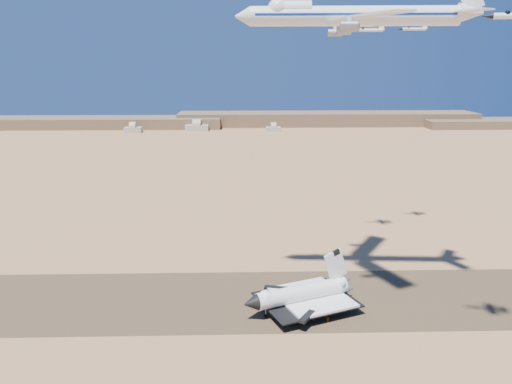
{
  "coord_description": "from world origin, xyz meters",
  "views": [
    {
      "loc": [
        -0.8,
        -170.63,
        85.68
      ],
      "look_at": [
        4.21,
        8.0,
        39.46
      ],
      "focal_mm": 35.0,
      "sensor_mm": 36.0,
      "label": 1
    }
  ],
  "objects_px": {
    "crew_b": "(328,320)",
    "chase_jet_f": "(414,29)",
    "carrier_747": "(347,16)",
    "crew_c": "(326,317)",
    "shuttle": "(301,295)",
    "crew_a": "(314,319)",
    "chase_jet_e": "(369,30)"
  },
  "relations": [
    {
      "from": "crew_b",
      "to": "crew_c",
      "type": "relative_size",
      "value": 0.97
    },
    {
      "from": "crew_a",
      "to": "carrier_747",
      "type": "bearing_deg",
      "value": -28.14
    },
    {
      "from": "carrier_747",
      "to": "crew_c",
      "type": "bearing_deg",
      "value": -104.69
    },
    {
      "from": "carrier_747",
      "to": "chase_jet_f",
      "type": "relative_size",
      "value": 5.83
    },
    {
      "from": "crew_b",
      "to": "crew_c",
      "type": "bearing_deg",
      "value": -9.76
    },
    {
      "from": "crew_a",
      "to": "chase_jet_f",
      "type": "bearing_deg",
      "value": -33.17
    },
    {
      "from": "crew_a",
      "to": "chase_jet_e",
      "type": "distance_m",
      "value": 127.89
    },
    {
      "from": "carrier_747",
      "to": "chase_jet_e",
      "type": "xyz_separation_m",
      "value": [
        20.76,
        53.33,
        -1.19
      ]
    },
    {
      "from": "crew_a",
      "to": "crew_b",
      "type": "xyz_separation_m",
      "value": [
        4.75,
        -0.38,
        0.03
      ]
    },
    {
      "from": "chase_jet_e",
      "to": "shuttle",
      "type": "bearing_deg",
      "value": -118.98
    },
    {
      "from": "chase_jet_f",
      "to": "carrier_747",
      "type": "bearing_deg",
      "value": -123.83
    },
    {
      "from": "shuttle",
      "to": "carrier_747",
      "type": "relative_size",
      "value": 0.52
    },
    {
      "from": "carrier_747",
      "to": "shuttle",
      "type": "bearing_deg",
      "value": -135.7
    },
    {
      "from": "shuttle",
      "to": "crew_a",
      "type": "height_order",
      "value": "shuttle"
    },
    {
      "from": "crew_a",
      "to": "crew_c",
      "type": "distance_m",
      "value": 4.42
    },
    {
      "from": "crew_b",
      "to": "shuttle",
      "type": "bearing_deg",
      "value": 14.22
    },
    {
      "from": "carrier_747",
      "to": "crew_b",
      "type": "distance_m",
      "value": 102.52
    },
    {
      "from": "crew_c",
      "to": "crew_a",
      "type": "bearing_deg",
      "value": 50.68
    },
    {
      "from": "shuttle",
      "to": "crew_a",
      "type": "relative_size",
      "value": 24.01
    },
    {
      "from": "crew_c",
      "to": "chase_jet_e",
      "type": "xyz_separation_m",
      "value": [
        27.5,
        73.44,
        98.79
      ]
    },
    {
      "from": "chase_jet_e",
      "to": "carrier_747",
      "type": "bearing_deg",
      "value": -112.02
    },
    {
      "from": "carrier_747",
      "to": "crew_c",
      "type": "xyz_separation_m",
      "value": [
        -6.74,
        -20.1,
        -99.98
      ]
    },
    {
      "from": "carrier_747",
      "to": "crew_c",
      "type": "distance_m",
      "value": 102.2
    },
    {
      "from": "carrier_747",
      "to": "chase_jet_f",
      "type": "bearing_deg",
      "value": 60.13
    },
    {
      "from": "shuttle",
      "to": "chase_jet_f",
      "type": "relative_size",
      "value": 3.06
    },
    {
      "from": "crew_b",
      "to": "chase_jet_f",
      "type": "bearing_deg",
      "value": -57.31
    },
    {
      "from": "shuttle",
      "to": "chase_jet_e",
      "type": "height_order",
      "value": "chase_jet_e"
    },
    {
      "from": "chase_jet_e",
      "to": "chase_jet_f",
      "type": "distance_m",
      "value": 28.9
    },
    {
      "from": "crew_c",
      "to": "crew_b",
      "type": "bearing_deg",
      "value": 141.9
    },
    {
      "from": "shuttle",
      "to": "crew_c",
      "type": "height_order",
      "value": "shuttle"
    },
    {
      "from": "shuttle",
      "to": "chase_jet_e",
      "type": "relative_size",
      "value": 2.85
    },
    {
      "from": "crew_b",
      "to": "chase_jet_e",
      "type": "xyz_separation_m",
      "value": [
        26.99,
        75.06,
        98.81
      ]
    }
  ]
}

